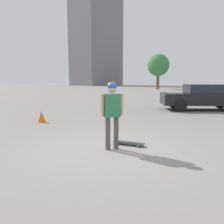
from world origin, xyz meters
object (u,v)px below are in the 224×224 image
(car_parked_near, at_px, (203,97))
(traffic_cone, at_px, (42,117))
(person, at_px, (112,108))
(skateboard, at_px, (129,143))

(car_parked_near, relative_size, traffic_cone, 9.76)
(traffic_cone, bearing_deg, person, 172.76)
(person, bearing_deg, skateboard, 24.62)
(car_parked_near, xyz_separation_m, traffic_cone, (3.36, 8.43, -0.54))
(skateboard, bearing_deg, car_parked_near, -101.35)
(person, xyz_separation_m, traffic_cone, (4.63, -0.59, -0.83))
(person, relative_size, car_parked_near, 0.37)
(person, height_order, car_parked_near, person)
(skateboard, bearing_deg, traffic_cone, -20.74)
(person, xyz_separation_m, skateboard, (-0.09, -0.56, -1.00))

